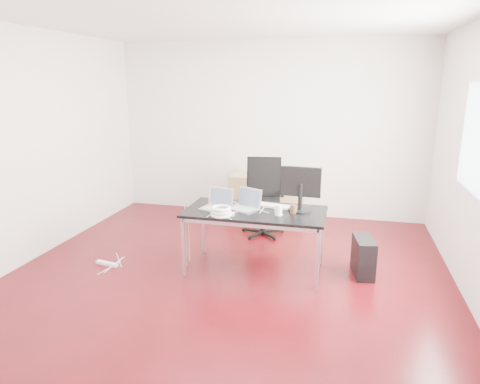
% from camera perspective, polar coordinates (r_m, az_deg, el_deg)
% --- Properties ---
extents(room_shell, '(5.00, 5.00, 5.00)m').
position_cam_1_polar(room_shell, '(4.59, -1.21, 4.99)').
color(room_shell, '#3D070B').
rests_on(room_shell, ground).
extents(desk, '(1.60, 0.80, 0.73)m').
position_cam_1_polar(desk, '(4.92, 2.04, -3.06)').
color(desk, black).
rests_on(desk, ground).
extents(office_chair, '(0.55, 0.57, 1.08)m').
position_cam_1_polar(office_chair, '(6.18, 3.14, -0.09)').
color(office_chair, black).
rests_on(office_chair, ground).
extents(filing_cabinet_left, '(0.50, 0.50, 0.70)m').
position_cam_1_polar(filing_cabinet_left, '(7.01, 0.94, -0.46)').
color(filing_cabinet_left, tan).
rests_on(filing_cabinet_left, ground).
extents(filing_cabinet_right, '(0.50, 0.50, 0.70)m').
position_cam_1_polar(filing_cabinet_right, '(6.89, 6.27, -0.80)').
color(filing_cabinet_right, tan).
rests_on(filing_cabinet_right, ground).
extents(pc_tower, '(0.27, 0.48, 0.44)m').
position_cam_1_polar(pc_tower, '(5.14, 16.11, -8.29)').
color(pc_tower, black).
rests_on(pc_tower, ground).
extents(wastebasket, '(0.31, 0.31, 0.28)m').
position_cam_1_polar(wastebasket, '(7.00, 4.57, -2.31)').
color(wastebasket, black).
rests_on(wastebasket, ground).
extents(power_strip, '(0.31, 0.11, 0.04)m').
position_cam_1_polar(power_strip, '(5.51, -17.31, -9.10)').
color(power_strip, white).
rests_on(power_strip, ground).
extents(laptop_left, '(0.38, 0.33, 0.23)m').
position_cam_1_polar(laptop_left, '(4.97, -3.02, -1.59)').
color(laptop_left, silver).
rests_on(laptop_left, desk).
extents(laptop_right, '(0.41, 0.37, 0.23)m').
position_cam_1_polar(laptop_right, '(4.94, 0.78, -1.65)').
color(laptop_right, silver).
rests_on(laptop_right, desk).
extents(monitor, '(0.45, 0.26, 0.51)m').
position_cam_1_polar(monitor, '(4.87, 8.11, 0.72)').
color(monitor, black).
rests_on(monitor, desk).
extents(keyboard, '(0.46, 0.21, 0.02)m').
position_cam_1_polar(keyboard, '(5.06, 4.22, -1.82)').
color(keyboard, white).
rests_on(keyboard, desk).
extents(cup_white, '(0.08, 0.08, 0.12)m').
position_cam_1_polar(cup_white, '(4.73, 5.15, -2.42)').
color(cup_white, white).
rests_on(cup_white, desk).
extents(cup_brown, '(0.10, 0.10, 0.10)m').
position_cam_1_polar(cup_brown, '(4.82, 7.13, -2.26)').
color(cup_brown, '#53331C').
rests_on(cup_brown, desk).
extents(cable_coil, '(0.24, 0.24, 0.11)m').
position_cam_1_polar(cable_coil, '(4.69, -2.53, -2.61)').
color(cable_coil, white).
rests_on(cable_coil, desk).
extents(power_adapter, '(0.09, 0.09, 0.03)m').
position_cam_1_polar(power_adapter, '(4.71, -1.18, -3.00)').
color(power_adapter, white).
rests_on(power_adapter, desk).
extents(speaker, '(0.09, 0.09, 0.18)m').
position_cam_1_polar(speaker, '(6.91, 1.80, 3.07)').
color(speaker, '#9E9E9E').
rests_on(speaker, filing_cabinet_left).
extents(navy_garment, '(0.35, 0.30, 0.09)m').
position_cam_1_polar(navy_garment, '(6.75, 6.86, 2.31)').
color(navy_garment, black).
rests_on(navy_garment, filing_cabinet_right).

